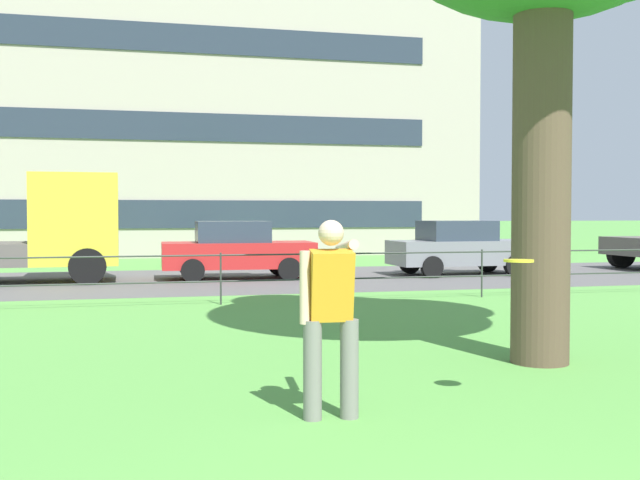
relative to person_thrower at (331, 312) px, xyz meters
The scene contains 8 objects.
street_strip 13.79m from the person_thrower, 90.06° to the left, with size 80.00×7.73×0.01m, color #565454.
park_fence 8.35m from the person_thrower, 90.09° to the left, with size 32.65×0.04×1.00m.
person_thrower is the anchor object (origin of this frame).
frisbee 1.81m from the person_thrower, ahead, with size 0.37×0.37×0.03m.
flatbed_truck_left 14.91m from the person_thrower, 107.73° to the left, with size 7.34×2.53×2.75m.
car_red_right 14.04m from the person_thrower, 85.77° to the left, with size 4.04×1.89×1.54m.
car_grey_center 15.64m from the person_thrower, 61.89° to the left, with size 4.03×1.88×1.54m.
apartment_building_background 32.76m from the person_thrower, 96.80° to the left, with size 33.57×16.05×14.06m.
Camera 1 is at (-1.61, -1.79, 1.76)m, focal length 42.90 mm.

